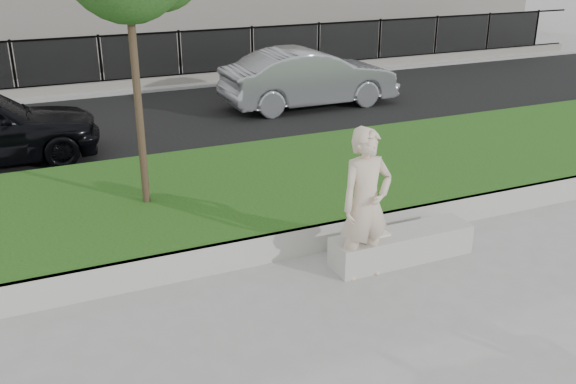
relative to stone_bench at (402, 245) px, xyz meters
name	(u,v)px	position (x,y,z in m)	size (l,w,h in m)	color
ground	(317,296)	(-1.46, -0.40, -0.20)	(90.00, 90.00, 0.00)	gray
grass_bank	(233,195)	(-1.46, 2.60, 0.00)	(34.00, 4.00, 0.40)	#0E350D
grass_kerb	(282,246)	(-1.46, 0.64, 0.00)	(34.00, 0.08, 0.40)	#AAA89F
street	(155,122)	(-1.46, 8.10, -0.18)	(34.00, 7.00, 0.04)	black
far_pavement	(119,83)	(-1.46, 12.60, -0.14)	(34.00, 3.00, 0.12)	gray
iron_fence	(124,73)	(-1.46, 11.60, 0.34)	(32.00, 0.30, 1.50)	slate
stone_bench	(402,245)	(0.00, 0.00, 0.00)	(1.97, 0.49, 0.40)	#AAA89F
man	(366,204)	(-0.68, -0.15, 0.77)	(0.71, 0.47, 1.94)	beige
book	(380,234)	(-0.33, 0.04, 0.22)	(0.24, 0.17, 0.03)	white
car_silver	(309,78)	(2.46, 7.93, 0.56)	(1.53, 4.40, 1.45)	gray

